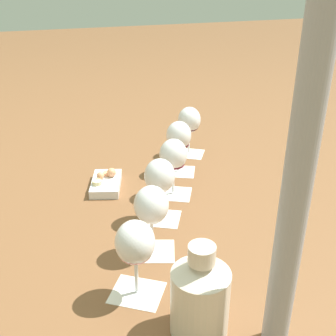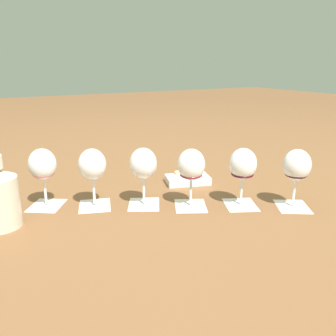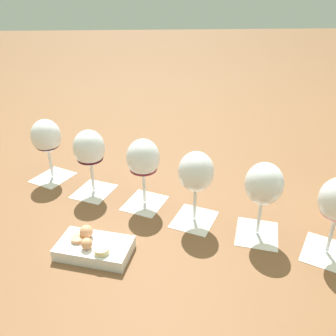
{
  "view_description": "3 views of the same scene",
  "coord_description": "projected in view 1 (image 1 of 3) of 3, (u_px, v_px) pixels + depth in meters",
  "views": [
    {
      "loc": [
        -1.03,
        0.35,
        0.66
      ],
      "look_at": [
        0.0,
        -0.0,
        0.12
      ],
      "focal_mm": 45.0,
      "sensor_mm": 36.0,
      "label": 1
    },
    {
      "loc": [
        -0.5,
        -0.91,
        0.44
      ],
      "look_at": [
        0.0,
        -0.0,
        0.12
      ],
      "focal_mm": 38.0,
      "sensor_mm": 36.0,
      "label": 2
    },
    {
      "loc": [
        0.05,
        0.76,
        0.53
      ],
      "look_at": [
        0.0,
        -0.0,
        0.12
      ],
      "focal_mm": 38.0,
      "sensor_mm": 36.0,
      "label": 3
    }
  ],
  "objects": [
    {
      "name": "wine_glass_1",
      "position": [
        151.0,
        208.0,
        1.01
      ],
      "size": [
        0.08,
        0.08,
        0.18
      ],
      "color": "white",
      "rests_on": "tasting_card_1"
    },
    {
      "name": "wine_glass_3",
      "position": [
        173.0,
        157.0,
        1.28
      ],
      "size": [
        0.08,
        0.08,
        0.18
      ],
      "color": "white",
      "rests_on": "tasting_card_3"
    },
    {
      "name": "wine_glass_4",
      "position": [
        179.0,
        138.0,
        1.42
      ],
      "size": [
        0.08,
        0.08,
        0.18
      ],
      "color": "white",
      "rests_on": "tasting_card_4"
    },
    {
      "name": "wine_glass_5",
      "position": [
        189.0,
        122.0,
        1.56
      ],
      "size": [
        0.08,
        0.08,
        0.18
      ],
      "color": "white",
      "rests_on": "tasting_card_5"
    },
    {
      "name": "ground_plane",
      "position": [
        168.0,
        206.0,
        1.27
      ],
      "size": [
        8.0,
        8.0,
        0.0
      ],
      "primitive_type": "plane",
      "color": "brown"
    },
    {
      "name": "umbrella_pole",
      "position": [
        302.0,
        154.0,
        0.64
      ],
      "size": [
        0.05,
        0.05,
        0.79
      ],
      "color": "#99999E",
      "rests_on": "ground_plane"
    },
    {
      "name": "tasting_card_3",
      "position": [
        173.0,
        193.0,
        1.33
      ],
      "size": [
        0.14,
        0.14,
        0.0
      ],
      "color": "silver",
      "rests_on": "ground_plane"
    },
    {
      "name": "wine_glass_2",
      "position": [
        160.0,
        179.0,
        1.15
      ],
      "size": [
        0.08,
        0.08,
        0.18
      ],
      "color": "white",
      "rests_on": "tasting_card_2"
    },
    {
      "name": "tasting_card_2",
      "position": [
        160.0,
        218.0,
        1.2
      ],
      "size": [
        0.14,
        0.14,
        0.0
      ],
      "color": "silver",
      "rests_on": "ground_plane"
    },
    {
      "name": "tasting_card_1",
      "position": [
        152.0,
        251.0,
        1.07
      ],
      "size": [
        0.13,
        0.14,
        0.0
      ],
      "color": "silver",
      "rests_on": "ground_plane"
    },
    {
      "name": "tasting_card_5",
      "position": [
        188.0,
        153.0,
        1.61
      ],
      "size": [
        0.14,
        0.15,
        0.0
      ],
      "color": "silver",
      "rests_on": "ground_plane"
    },
    {
      "name": "snack_dish",
      "position": [
        106.0,
        183.0,
        1.36
      ],
      "size": [
        0.18,
        0.13,
        0.06
      ],
      "color": "silver",
      "rests_on": "ground_plane"
    },
    {
      "name": "ceramic_vase",
      "position": [
        200.0,
        296.0,
        0.8
      ],
      "size": [
        0.11,
        0.11,
        0.2
      ],
      "color": "beige",
      "rests_on": "ground_plane"
    },
    {
      "name": "tasting_card_0",
      "position": [
        137.0,
        292.0,
        0.93
      ],
      "size": [
        0.14,
        0.15,
        0.0
      ],
      "color": "silver",
      "rests_on": "ground_plane"
    },
    {
      "name": "tasting_card_4",
      "position": [
        178.0,
        171.0,
        1.47
      ],
      "size": [
        0.13,
        0.14,
        0.0
      ],
      "color": "silver",
      "rests_on": "ground_plane"
    },
    {
      "name": "wine_glass_0",
      "position": [
        135.0,
        246.0,
        0.88
      ],
      "size": [
        0.08,
        0.08,
        0.18
      ],
      "color": "white",
      "rests_on": "tasting_card_0"
    }
  ]
}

